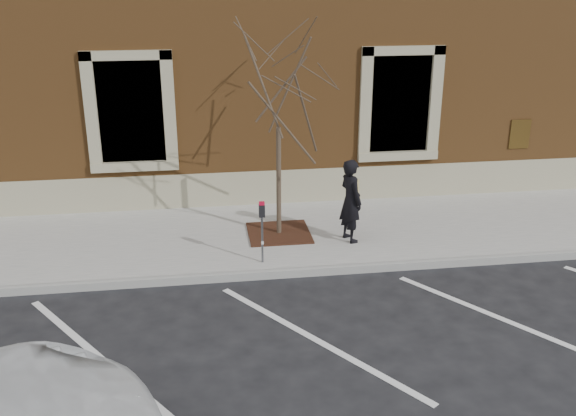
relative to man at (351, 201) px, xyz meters
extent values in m
plane|color=#28282B|center=(-1.33, -1.13, -0.99)|extent=(120.00, 120.00, 0.00)
cube|color=beige|center=(-1.33, 0.62, -0.92)|extent=(40.00, 3.50, 0.15)
cube|color=#9E9E99|center=(-1.33, -1.18, -0.92)|extent=(40.00, 0.12, 0.15)
cube|color=brown|center=(-1.33, 6.62, 3.01)|extent=(40.00, 8.50, 8.00)
cube|color=#9D9778|center=(-1.33, 2.40, -0.44)|extent=(40.00, 0.06, 0.80)
cube|color=black|center=(-4.33, 2.52, 1.41)|extent=(1.40, 0.30, 2.20)
cube|color=#9D9778|center=(-4.33, 2.35, 0.21)|extent=(1.90, 0.20, 0.20)
cube|color=black|center=(1.67, 2.52, 1.41)|extent=(1.40, 0.30, 2.20)
cube|color=#9D9778|center=(1.67, 2.35, 0.21)|extent=(1.90, 0.20, 0.20)
imported|color=black|center=(0.00, 0.00, 0.00)|extent=(0.58, 0.71, 1.68)
cylinder|color=#595B60|center=(-1.85, -0.80, -0.39)|extent=(0.04, 0.04, 0.90)
cube|color=black|center=(-1.85, -0.80, 0.18)|extent=(0.11, 0.08, 0.24)
cube|color=red|center=(-1.85, -0.80, 0.33)|extent=(0.10, 0.08, 0.05)
cube|color=white|center=(-1.85, -0.84, -0.43)|extent=(0.05, 0.00, 0.06)
cube|color=#3B1D13|center=(-1.36, 0.53, -0.82)|extent=(1.27, 1.27, 0.03)
cylinder|color=brown|center=(-1.36, 0.53, 0.28)|extent=(0.10, 0.10, 2.24)
camera|label=1|loc=(-2.93, -11.61, 4.26)|focal=40.00mm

